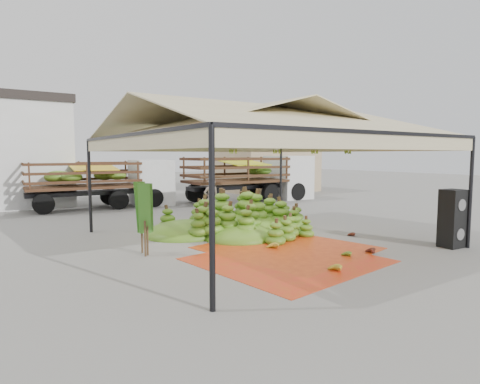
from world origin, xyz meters
TOP-DOWN VIEW (x-y plane):
  - ground at (0.00, 0.00)m, footprint 90.00×90.00m
  - canopy_tent at (0.00, 0.00)m, footprint 8.10×8.10m
  - building_tan at (10.00, 13.00)m, footprint 6.30×5.30m
  - tarp_left at (-0.94, -2.26)m, footprint 4.38×4.22m
  - tarp_right at (-0.11, -1.30)m, footprint 4.48×4.63m
  - banana_heap at (-0.01, 1.54)m, footprint 6.10×5.12m
  - hand_yellow_a at (-0.57, -1.18)m, footprint 0.60×0.54m
  - hand_yellow_b at (-0.76, -3.56)m, footprint 0.52×0.43m
  - hand_red_a at (1.20, -2.91)m, footprint 0.61×0.57m
  - hand_red_b at (2.52, -1.20)m, footprint 0.42×0.36m
  - hand_green at (0.45, -2.82)m, footprint 0.46×0.39m
  - hanging_bunches at (0.96, -0.41)m, footprint 4.74×0.24m
  - speaker_stack at (3.70, -3.70)m, footprint 0.62×0.55m
  - banana_leaves at (-3.58, 0.27)m, footprint 0.96×1.36m
  - vendor at (0.55, 4.05)m, footprint 0.66×0.50m
  - truck_left at (-1.77, 10.04)m, footprint 6.73×2.66m
  - truck_right at (5.79, 8.43)m, footprint 7.30×2.77m

SIDE VIEW (x-z plane):
  - ground at x=0.00m, z-range 0.00..0.00m
  - banana_leaves at x=-3.58m, z-range -1.85..1.85m
  - tarp_left at x=-0.94m, z-range 0.00..0.01m
  - tarp_right at x=-0.11m, z-range 0.00..0.01m
  - hand_red_b at x=2.52m, z-range 0.00..0.18m
  - hand_green at x=0.45m, z-range 0.00..0.19m
  - hand_red_a at x=1.20m, z-range 0.00..0.22m
  - hand_yellow_b at x=-0.76m, z-range 0.00..0.22m
  - hand_yellow_a at x=-0.57m, z-range 0.00..0.23m
  - banana_heap at x=-0.01m, z-range 0.00..1.25m
  - speaker_stack at x=3.70m, z-range 0.00..1.59m
  - vendor at x=0.55m, z-range 0.00..1.62m
  - truck_left at x=-1.77m, z-range 0.26..2.53m
  - truck_right at x=5.79m, z-range 0.29..2.76m
  - building_tan at x=10.00m, z-range 0.02..4.12m
  - hanging_bunches at x=0.96m, z-range 2.52..2.72m
  - canopy_tent at x=0.00m, z-range 1.30..5.30m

